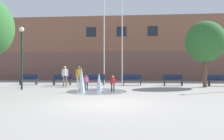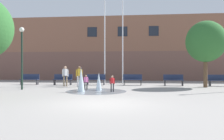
{
  "view_description": "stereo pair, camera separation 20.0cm",
  "coord_description": "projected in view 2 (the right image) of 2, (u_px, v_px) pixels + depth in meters",
  "views": [
    {
      "loc": [
        1.01,
        -8.81,
        1.46
      ],
      "look_at": [
        -0.32,
        6.96,
        1.3
      ],
      "focal_mm": 35.0,
      "sensor_mm": 36.0,
      "label": 1
    },
    {
      "loc": [
        1.21,
        -8.8,
        1.46
      ],
      "look_at": [
        -0.32,
        6.96,
        1.3
      ],
      "focal_mm": 35.0,
      "sensor_mm": 36.0,
      "label": 2
    }
  ],
  "objects": [
    {
      "name": "park_bench_center",
      "position": [
        96.0,
        79.0,
        18.57
      ],
      "size": [
        1.6,
        0.44,
        0.91
      ],
      "color": "#28282D",
      "rests_on": "ground"
    },
    {
      "name": "splash_fountain",
      "position": [
        90.0,
        82.0,
        13.56
      ],
      "size": [
        3.77,
        3.77,
        1.49
      ],
      "color": "gray",
      "rests_on": "ground"
    },
    {
      "name": "ground_plane",
      "position": [
        103.0,
        104.0,
        8.89
      ],
      "size": [
        100.0,
        100.0,
        0.0
      ],
      "primitive_type": "plane",
      "color": "gray"
    },
    {
      "name": "child_with_pink_shirt",
      "position": [
        112.0,
        82.0,
        13.2
      ],
      "size": [
        0.31,
        0.23,
        0.99
      ],
      "rotation": [
        0.0,
        0.0,
        1.42
      ],
      "color": "#28282D",
      "rests_on": "ground"
    },
    {
      "name": "flagpole_right",
      "position": [
        123.0,
        34.0,
        19.49
      ],
      "size": [
        0.8,
        0.1,
        8.44
      ],
      "color": "silver",
      "rests_on": "ground"
    },
    {
      "name": "lamp_post_left_lane",
      "position": [
        22.0,
        49.0,
        14.57
      ],
      "size": [
        0.32,
        0.32,
        4.17
      ],
      "color": "#192D23",
      "rests_on": "ground"
    },
    {
      "name": "child_running",
      "position": [
        86.0,
        81.0,
        14.33
      ],
      "size": [
        0.31,
        0.22,
        0.99
      ],
      "rotation": [
        0.0,
        0.0,
        -0.59
      ],
      "color": "#28282D",
      "rests_on": "ground"
    },
    {
      "name": "teen_by_trashcan",
      "position": [
        65.0,
        74.0,
        17.12
      ],
      "size": [
        0.5,
        0.38,
        1.59
      ],
      "rotation": [
        0.0,
        0.0,
        -0.73
      ],
      "color": "#89755B",
      "rests_on": "ground"
    },
    {
      "name": "park_bench_under_left_flagpole",
      "position": [
        63.0,
        79.0,
        18.61
      ],
      "size": [
        1.6,
        0.44,
        0.91
      ],
      "color": "#28282D",
      "rests_on": "ground"
    },
    {
      "name": "park_bench_far_right",
      "position": [
        219.0,
        80.0,
        17.34
      ],
      "size": [
        1.6,
        0.44,
        0.91
      ],
      "color": "#28282D",
      "rests_on": "ground"
    },
    {
      "name": "street_tree_near_building",
      "position": [
        206.0,
        42.0,
        16.24
      ],
      "size": [
        2.88,
        2.88,
        4.95
      ],
      "color": "brown",
      "rests_on": "ground"
    },
    {
      "name": "adult_in_red",
      "position": [
        79.0,
        75.0,
        16.75
      ],
      "size": [
        0.5,
        0.39,
        1.59
      ],
      "rotation": [
        0.0,
        0.0,
        2.06
      ],
      "color": "silver",
      "rests_on": "ground"
    },
    {
      "name": "library_building",
      "position": [
        124.0,
        50.0,
        27.79
      ],
      "size": [
        36.0,
        6.05,
        7.43
      ],
      "color": "brown",
      "rests_on": "ground"
    },
    {
      "name": "park_bench_under_right_flagpole",
      "position": [
        133.0,
        80.0,
        18.25
      ],
      "size": [
        1.6,
        0.44,
        0.91
      ],
      "color": "#28282D",
      "rests_on": "ground"
    },
    {
      "name": "park_bench_left_of_flagpoles",
      "position": [
        30.0,
        79.0,
        18.96
      ],
      "size": [
        1.6,
        0.44,
        0.91
      ],
      "color": "#28282D",
      "rests_on": "ground"
    },
    {
      "name": "park_bench_near_trashcan",
      "position": [
        174.0,
        80.0,
        17.78
      ],
      "size": [
        1.6,
        0.44,
        0.91
      ],
      "color": "#28282D",
      "rests_on": "ground"
    },
    {
      "name": "flagpole_left",
      "position": [
        105.0,
        34.0,
        19.64
      ],
      "size": [
        0.8,
        0.1,
        8.57
      ],
      "color": "silver",
      "rests_on": "ground"
    }
  ]
}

